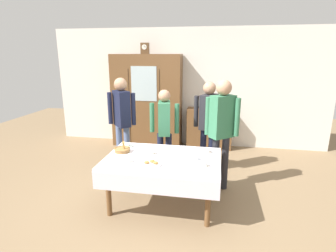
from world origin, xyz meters
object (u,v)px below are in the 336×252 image
at_px(bookshelf_low, 209,128).
at_px(tea_cup_near_right, 204,165).
at_px(wall_cabinet, 147,101).
at_px(person_by_cabinet, 208,118).
at_px(pastry_plate, 151,164).
at_px(tea_cup_far_left, 195,158).
at_px(person_behind_table_right, 222,124).
at_px(dining_table, 162,165).
at_px(tea_cup_mid_left, 207,151).
at_px(mantel_clock, 145,48).
at_px(tea_cup_front_edge, 152,152).
at_px(book_stack, 210,106).
at_px(person_near_right_end, 164,125).
at_px(person_beside_shelf, 122,115).
at_px(bread_basket, 122,150).
at_px(tea_cup_center, 128,161).
at_px(spoon_back_edge, 166,153).
at_px(spoon_center, 181,151).
at_px(tea_cup_back_edge, 129,145).

distance_m(bookshelf_low, tea_cup_near_right, 2.83).
bearing_deg(wall_cabinet, person_by_cabinet, -40.91).
distance_m(pastry_plate, person_by_cabinet, 1.71).
relative_size(tea_cup_far_left, person_behind_table_right, 0.07).
distance_m(wall_cabinet, bookshelf_low, 1.58).
xyz_separation_m(dining_table, wall_cabinet, (-0.90, 2.59, 0.43)).
bearing_deg(tea_cup_mid_left, mantel_clock, 124.12).
bearing_deg(tea_cup_far_left, mantel_clock, 118.22).
relative_size(tea_cup_front_edge, tea_cup_far_left, 1.00).
height_order(book_stack, person_near_right_end, person_near_right_end).
xyz_separation_m(tea_cup_far_left, person_beside_shelf, (-1.43, 1.08, 0.30)).
bearing_deg(bread_basket, tea_cup_center, -59.51).
bearing_deg(tea_cup_center, person_behind_table_right, 36.67).
xyz_separation_m(dining_table, bread_basket, (-0.63, 0.15, 0.13)).
xyz_separation_m(tea_cup_front_edge, spoon_back_edge, (0.19, 0.09, -0.02)).
bearing_deg(person_behind_table_right, mantel_clock, 132.00).
bearing_deg(tea_cup_far_left, person_near_right_end, 121.92).
distance_m(spoon_back_edge, person_behind_table_right, 0.98).
bearing_deg(person_beside_shelf, wall_cabinet, 87.20).
height_order(spoon_center, spoon_back_edge, same).
bearing_deg(person_by_cabinet, spoon_center, -109.98).
relative_size(bookshelf_low, spoon_center, 8.51).
relative_size(tea_cup_back_edge, spoon_back_edge, 1.09).
distance_m(book_stack, spoon_back_edge, 2.49).
bearing_deg(bread_basket, tea_cup_back_edge, 81.71).
xyz_separation_m(dining_table, person_by_cabinet, (0.57, 1.32, 0.38)).
height_order(tea_cup_center, person_beside_shelf, person_beside_shelf).
height_order(pastry_plate, person_by_cabinet, person_by_cabinet).
height_order(wall_cabinet, person_by_cabinet, wall_cabinet).
xyz_separation_m(tea_cup_center, tea_cup_front_edge, (0.23, 0.36, 0.00)).
height_order(book_stack, tea_cup_near_right, book_stack).
height_order(wall_cabinet, bread_basket, wall_cabinet).
bearing_deg(bookshelf_low, pastry_plate, -102.84).
relative_size(bread_basket, pastry_plate, 0.86).
xyz_separation_m(tea_cup_center, spoon_center, (0.63, 0.56, -0.02)).
height_order(tea_cup_front_edge, person_behind_table_right, person_behind_table_right).
bearing_deg(spoon_back_edge, person_by_cabinet, 62.92).
xyz_separation_m(tea_cup_center, tea_cup_mid_left, (1.02, 0.56, 0.00)).
distance_m(mantel_clock, person_beside_shelf, 1.90).
bearing_deg(pastry_plate, person_beside_shelf, 123.00).
distance_m(tea_cup_near_right, person_behind_table_right, 0.94).
bearing_deg(tea_cup_near_right, bread_basket, 165.25).
bearing_deg(person_by_cabinet, book_stack, 90.48).
bearing_deg(tea_cup_far_left, bookshelf_low, 87.80).
distance_m(mantel_clock, bread_basket, 2.87).
bearing_deg(bread_basket, person_near_right_end, 62.81).
xyz_separation_m(book_stack, person_near_right_end, (-0.73, -1.60, -0.05)).
bearing_deg(pastry_plate, spoon_back_edge, 76.82).
bearing_deg(bookshelf_low, book_stack, 180.00).
bearing_deg(tea_cup_front_edge, pastry_plate, -77.32).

